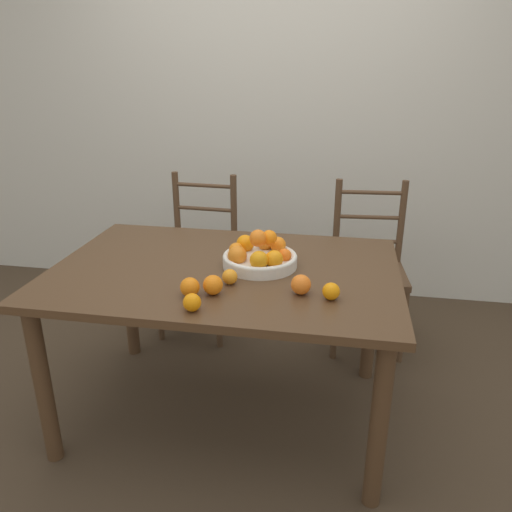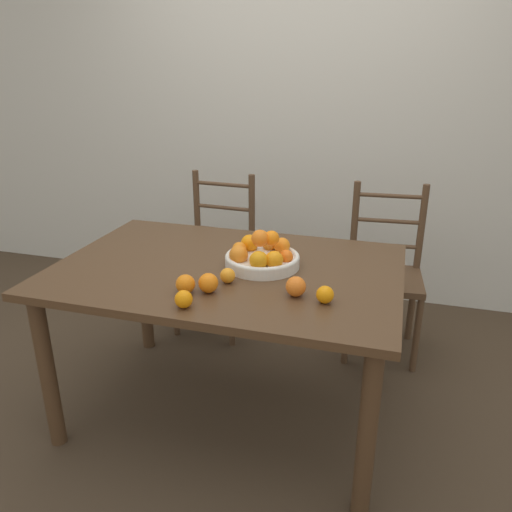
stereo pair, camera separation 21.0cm
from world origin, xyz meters
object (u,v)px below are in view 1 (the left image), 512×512
object	(u,v)px
orange_loose_1	(192,302)
fruit_bowl	(260,255)
orange_loose_3	(190,287)
orange_loose_4	(331,291)
orange_loose_5	(301,285)
chair_right	(368,271)
chair_left	(200,260)
orange_loose_0	(213,285)
orange_loose_2	(230,277)

from	to	relation	value
orange_loose_1	fruit_bowl	bearing A→B (deg)	70.15
orange_loose_3	orange_loose_4	world-z (taller)	orange_loose_3
fruit_bowl	orange_loose_5	bearing A→B (deg)	-50.62
orange_loose_3	chair_right	xyz separation A→B (m)	(0.73, 1.12, -0.35)
orange_loose_3	orange_loose_4	size ratio (longest dim) A/B	1.13
orange_loose_4	orange_loose_3	bearing A→B (deg)	-172.73
orange_loose_5	chair_right	world-z (taller)	chair_right
orange_loose_3	chair_left	xyz separation A→B (m)	(-0.30, 1.12, -0.35)
orange_loose_1	chair_right	distance (m)	1.46
orange_loose_0	orange_loose_4	xyz separation A→B (m)	(0.45, 0.04, -0.01)
orange_loose_4	fruit_bowl	bearing A→B (deg)	139.17
fruit_bowl	orange_loose_1	distance (m)	0.50
orange_loose_2	chair_right	xyz separation A→B (m)	(0.61, 0.98, -0.34)
orange_loose_0	orange_loose_5	world-z (taller)	same
orange_loose_5	orange_loose_0	bearing A→B (deg)	-169.24
orange_loose_2	orange_loose_3	world-z (taller)	orange_loose_3
fruit_bowl	chair_left	bearing A→B (deg)	123.72
orange_loose_1	orange_loose_4	xyz separation A→B (m)	(0.49, 0.18, 0.00)
chair_left	orange_loose_4	bearing A→B (deg)	-48.32
chair_right	orange_loose_5	bearing A→B (deg)	-111.30
orange_loose_4	chair_left	size ratio (longest dim) A/B	0.07
fruit_bowl	orange_loose_5	world-z (taller)	fruit_bowl
orange_loose_4	orange_loose_0	bearing A→B (deg)	-175.51
orange_loose_1	orange_loose_4	distance (m)	0.53
orange_loose_2	chair_left	world-z (taller)	chair_left
orange_loose_1	chair_left	size ratio (longest dim) A/B	0.07
orange_loose_3	orange_loose_4	xyz separation A→B (m)	(0.54, 0.07, -0.00)
orange_loose_5	fruit_bowl	bearing A→B (deg)	129.38
orange_loose_2	orange_loose_4	size ratio (longest dim) A/B	0.94
fruit_bowl	orange_loose_3	world-z (taller)	fruit_bowl
fruit_bowl	chair_left	size ratio (longest dim) A/B	0.34
fruit_bowl	chair_left	distance (m)	1.00
chair_right	orange_loose_0	bearing A→B (deg)	-125.16
orange_loose_2	chair_left	distance (m)	1.13
orange_loose_3	orange_loose_5	size ratio (longest dim) A/B	0.96
fruit_bowl	orange_loose_0	bearing A→B (deg)	-112.20
orange_loose_3	orange_loose_4	distance (m)	0.54
orange_loose_2	orange_loose_1	bearing A→B (deg)	-107.66
fruit_bowl	chair_right	xyz separation A→B (m)	(0.52, 0.77, -0.36)
orange_loose_3	orange_loose_5	bearing A→B (deg)	13.01
orange_loose_4	orange_loose_5	world-z (taller)	orange_loose_5
orange_loose_5	chair_left	bearing A→B (deg)	125.19
chair_left	orange_loose_5	bearing A→B (deg)	-51.72
orange_loose_2	orange_loose_4	xyz separation A→B (m)	(0.41, -0.07, 0.00)
fruit_bowl	orange_loose_0	distance (m)	0.34
orange_loose_0	orange_loose_2	size ratio (longest dim) A/B	1.24
orange_loose_4	chair_left	xyz separation A→B (m)	(-0.84, 1.06, -0.34)
orange_loose_0	orange_loose_1	size ratio (longest dim) A/B	1.17
fruit_bowl	orange_loose_2	xyz separation A→B (m)	(-0.09, -0.21, -0.02)
orange_loose_5	chair_left	world-z (taller)	chair_left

